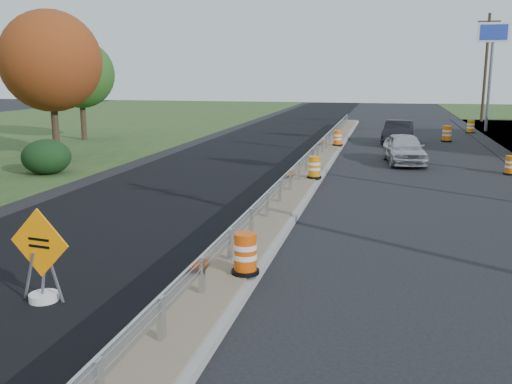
% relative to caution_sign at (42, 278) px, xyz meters
% --- Properties ---
extents(ground, '(140.00, 140.00, 0.00)m').
position_rel_caution_sign_xyz_m(ground, '(3.00, 6.58, -0.47)').
color(ground, black).
rests_on(ground, ground).
extents(milled_overlay, '(7.20, 120.00, 0.01)m').
position_rel_caution_sign_xyz_m(milled_overlay, '(-1.40, 16.58, -0.46)').
color(milled_overlay, black).
rests_on(milled_overlay, ground).
extents(median, '(1.60, 55.00, 0.23)m').
position_rel_caution_sign_xyz_m(median, '(3.00, 14.58, -0.36)').
color(median, gray).
rests_on(median, ground).
extents(guardrail, '(0.10, 46.15, 0.72)m').
position_rel_caution_sign_xyz_m(guardrail, '(3.00, 15.58, 0.26)').
color(guardrail, silver).
rests_on(guardrail, median).
extents(pylon_sign_north, '(2.20, 0.30, 7.90)m').
position_rel_caution_sign_xyz_m(pylon_sign_north, '(13.50, 36.58, 6.01)').
color(pylon_sign_north, slate).
rests_on(pylon_sign_north, ground).
extents(utility_pole_north, '(1.90, 0.26, 9.40)m').
position_rel_caution_sign_xyz_m(utility_pole_north, '(14.50, 45.58, 4.47)').
color(utility_pole_north, '#473523').
rests_on(utility_pole_north, ground).
extents(hedge_north, '(2.09, 2.09, 1.52)m').
position_rel_caution_sign_xyz_m(hedge_north, '(-8.00, 12.58, 0.29)').
color(hedge_north, black).
rests_on(hedge_north, ground).
extents(tree_near_red, '(4.95, 4.95, 7.35)m').
position_rel_caution_sign_xyz_m(tree_near_red, '(-10.00, 16.58, 4.40)').
color(tree_near_red, '#473523').
rests_on(tree_near_red, ground).
extents(tree_near_back, '(4.29, 4.29, 6.37)m').
position_rel_caution_sign_xyz_m(tree_near_back, '(-13.00, 24.58, 3.74)').
color(tree_near_back, '#473523').
rests_on(tree_near_back, ground).
extents(caution_sign, '(1.33, 0.56, 1.84)m').
position_rel_caution_sign_xyz_m(caution_sign, '(0.00, 0.00, 0.00)').
color(caution_sign, white).
rests_on(caution_sign, ground).
extents(barrel_median_near, '(0.58, 0.58, 0.85)m').
position_rel_caution_sign_xyz_m(barrel_median_near, '(3.55, 1.77, 0.17)').
color(barrel_median_near, black).
rests_on(barrel_median_near, median).
extents(barrel_median_mid, '(0.58, 0.58, 0.86)m').
position_rel_caution_sign_xyz_m(barrel_median_mid, '(3.55, 13.01, 0.17)').
color(barrel_median_mid, black).
rests_on(barrel_median_mid, median).
extents(barrel_median_far, '(0.58, 0.58, 0.86)m').
position_rel_caution_sign_xyz_m(barrel_median_far, '(3.55, 23.60, 0.17)').
color(barrel_median_far, black).
rests_on(barrel_median_far, median).
extents(barrel_shoulder_near, '(0.55, 0.55, 0.81)m').
position_rel_caution_sign_xyz_m(barrel_shoulder_near, '(11.54, 16.98, -0.08)').
color(barrel_shoulder_near, black).
rests_on(barrel_shoulder_near, ground).
extents(barrel_shoulder_mid, '(0.69, 0.69, 1.01)m').
position_rel_caution_sign_xyz_m(barrel_shoulder_mid, '(10.00, 28.96, 0.02)').
color(barrel_shoulder_mid, black).
rests_on(barrel_shoulder_mid, ground).
extents(barrel_shoulder_far, '(0.65, 0.65, 0.95)m').
position_rel_caution_sign_xyz_m(barrel_shoulder_far, '(12.20, 34.91, -0.01)').
color(barrel_shoulder_far, black).
rests_on(barrel_shoulder_far, ground).
extents(car_silver, '(2.28, 4.46, 1.45)m').
position_rel_caution_sign_xyz_m(car_silver, '(7.13, 19.11, 0.26)').
color(car_silver, silver).
rests_on(car_silver, ground).
extents(car_dark_mid, '(2.01, 4.50, 1.44)m').
position_rel_caution_sign_xyz_m(car_dark_mid, '(6.93, 26.96, 0.25)').
color(car_dark_mid, black).
rests_on(car_dark_mid, ground).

